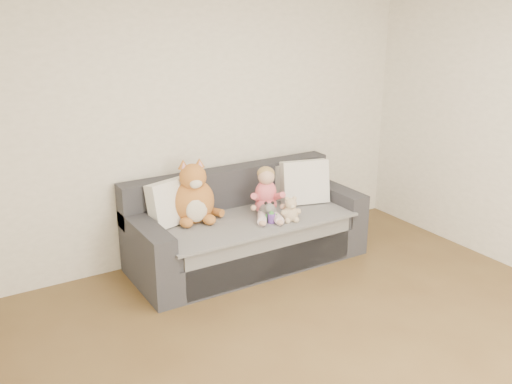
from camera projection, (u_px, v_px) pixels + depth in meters
room_shell at (348, 178)px, 3.67m from camera, size 5.00×5.00×5.00m
sofa at (246, 230)px, 5.41m from camera, size 2.20×0.94×0.85m
cushion_left at (171, 203)px, 5.07m from camera, size 0.48×0.31×0.42m
cushion_right_back at (293, 181)px, 5.77m from camera, size 0.39×0.18×0.36m
cushion_right_front at (305, 182)px, 5.60m from camera, size 0.50×0.32×0.44m
toddler at (266, 195)px, 5.29m from camera, size 0.35×0.47×0.46m
plush_cat at (194, 198)px, 5.13m from camera, size 0.47×0.41×0.61m
teddy_bear at (291, 211)px, 5.16m from camera, size 0.19×0.15×0.24m
plush_cow at (268, 210)px, 5.23m from camera, size 0.16×0.23×0.19m
sippy_cup at (271, 216)px, 5.13m from camera, size 0.10×0.09×0.12m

